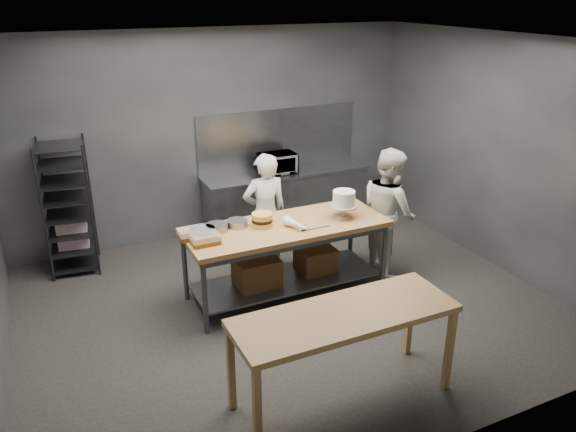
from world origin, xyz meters
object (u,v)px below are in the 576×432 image
at_px(layer_cake, 262,220).
at_px(speed_rack, 69,208).
at_px(frosted_cake_stand, 344,200).
at_px(microwave, 277,163).
at_px(chef_behind, 265,213).
at_px(chef_right, 388,212).
at_px(near_counter, 344,321).
at_px(work_table, 285,252).

bearing_deg(layer_cake, speed_rack, 138.55).
bearing_deg(frosted_cake_stand, microwave, 89.30).
bearing_deg(microwave, chef_behind, -120.98).
xyz_separation_m(speed_rack, chef_right, (3.69, -1.82, -0.02)).
bearing_deg(frosted_cake_stand, chef_right, 6.93).
xyz_separation_m(microwave, layer_cake, (-1.02, -1.82, -0.05)).
xyz_separation_m(near_counter, chef_behind, (0.37, 2.63, -0.02)).
bearing_deg(work_table, speed_rack, 140.77).
relative_size(speed_rack, microwave, 3.23).
relative_size(work_table, near_counter, 1.20).
bearing_deg(chef_right, layer_cake, 94.27).
xyz_separation_m(near_counter, speed_rack, (-1.91, 3.74, 0.04)).
bearing_deg(layer_cake, near_counter, -91.97).
xyz_separation_m(frosted_cake_stand, layer_cake, (-0.99, 0.16, -0.14)).
distance_m(near_counter, chef_right, 2.62).
height_order(work_table, microwave, microwave).
height_order(near_counter, frosted_cake_stand, frosted_cake_stand).
height_order(near_counter, chef_behind, chef_behind).
relative_size(speed_rack, chef_right, 1.05).
bearing_deg(microwave, work_table, -111.94).
bearing_deg(layer_cake, work_table, -16.39).
bearing_deg(frosted_cake_stand, near_counter, -120.06).
height_order(chef_behind, layer_cake, chef_behind).
height_order(frosted_cake_stand, layer_cake, frosted_cake_stand).
bearing_deg(chef_behind, frosted_cake_stand, 135.52).
bearing_deg(layer_cake, microwave, 60.85).
height_order(chef_right, frosted_cake_stand, chef_right).
distance_m(near_counter, speed_rack, 4.20).
bearing_deg(microwave, layer_cake, -119.15).
xyz_separation_m(speed_rack, frosted_cake_stand, (2.97, -1.90, 0.28)).
bearing_deg(layer_cake, chef_right, -2.43).
relative_size(chef_right, frosted_cake_stand, 4.91).
relative_size(speed_rack, layer_cake, 7.24).
bearing_deg(work_table, chef_behind, 85.87).
bearing_deg(layer_cake, frosted_cake_stand, -9.23).
bearing_deg(speed_rack, chef_behind, -25.95).
distance_m(work_table, speed_rack, 2.89).
relative_size(work_table, frosted_cake_stand, 7.06).
bearing_deg(chef_right, work_table, 96.75).
relative_size(near_counter, microwave, 3.69).
relative_size(microwave, layer_cake, 2.24).
bearing_deg(microwave, frosted_cake_stand, -90.70).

